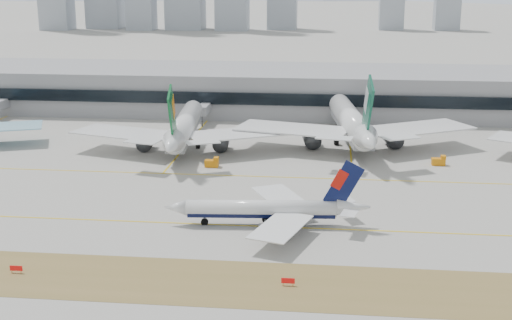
# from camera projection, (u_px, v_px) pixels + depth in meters

# --- Properties ---
(ground) EXTENTS (3000.00, 3000.00, 0.00)m
(ground) POSITION_uv_depth(u_px,v_px,m) (240.00, 217.00, 148.18)
(ground) COLOR #A5A29B
(ground) RESTS_ON ground
(taxiing_airliner) EXTENTS (41.55, 35.99, 13.95)m
(taxiing_airliner) POSITION_uv_depth(u_px,v_px,m) (269.00, 209.00, 142.59)
(taxiing_airliner) COLOR white
(taxiing_airliner) RESTS_ON ground
(widebody_eva) EXTENTS (63.28, 62.12, 22.63)m
(widebody_eva) POSITION_uv_depth(u_px,v_px,m) (184.00, 128.00, 202.23)
(widebody_eva) COLOR white
(widebody_eva) RESTS_ON ground
(widebody_cathay) EXTENTS (69.08, 68.12, 24.82)m
(widebody_cathay) POSITION_uv_depth(u_px,v_px,m) (352.00, 123.00, 205.70)
(widebody_cathay) COLOR white
(widebody_cathay) RESTS_ON ground
(terminal) EXTENTS (280.00, 43.10, 15.00)m
(terminal) POSITION_uv_depth(u_px,v_px,m) (281.00, 90.00, 256.39)
(terminal) COLOR gray
(terminal) RESTS_ON ground
(hold_sign_left) EXTENTS (2.20, 0.15, 1.35)m
(hold_sign_left) POSITION_uv_depth(u_px,v_px,m) (16.00, 268.00, 120.80)
(hold_sign_left) COLOR red
(hold_sign_left) RESTS_ON ground
(hold_sign_right) EXTENTS (2.20, 0.15, 1.35)m
(hold_sign_right) POSITION_uv_depth(u_px,v_px,m) (288.00, 281.00, 115.97)
(hold_sign_right) COLOR red
(hold_sign_right) RESTS_ON ground
(gse_c) EXTENTS (3.55, 2.00, 2.60)m
(gse_c) POSITION_uv_depth(u_px,v_px,m) (439.00, 161.00, 186.85)
(gse_c) COLOR orange
(gse_c) RESTS_ON ground
(gse_b) EXTENTS (3.55, 2.00, 2.60)m
(gse_b) POSITION_uv_depth(u_px,v_px,m) (212.00, 163.00, 185.17)
(gse_b) COLOR orange
(gse_b) RESTS_ON ground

